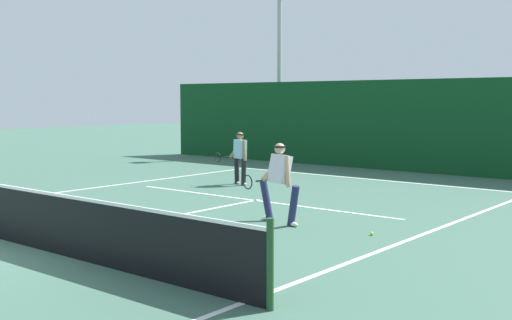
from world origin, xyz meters
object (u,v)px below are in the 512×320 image
at_px(player_far, 240,156).
at_px(light_pole, 279,53).
at_px(tennis_ball, 372,234).
at_px(player_near, 279,179).

relative_size(player_far, light_pole, 0.21).
bearing_deg(tennis_ball, light_pole, 133.24).
bearing_deg(player_near, tennis_ball, -163.26).
distance_m(player_near, tennis_ball, 2.19).
height_order(player_far, tennis_ball, player_far).
distance_m(tennis_ball, light_pole, 16.75).
bearing_deg(player_far, light_pole, -43.05).
height_order(player_near, player_far, player_near).
xyz_separation_m(player_far, light_pole, (-4.65, 8.02, 3.64)).
bearing_deg(light_pole, player_far, -59.89).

